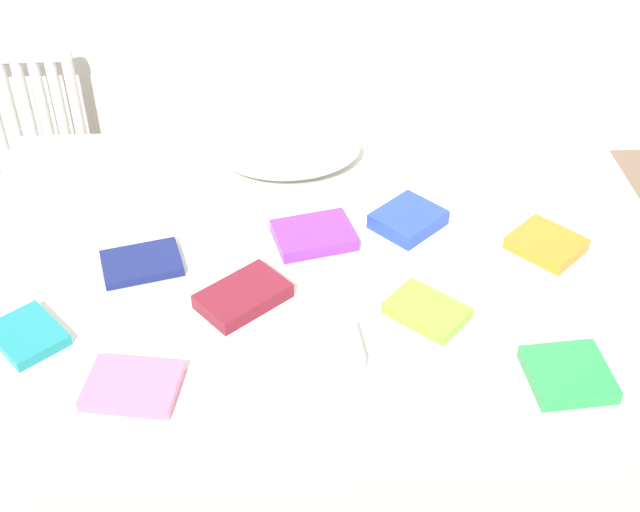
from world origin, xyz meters
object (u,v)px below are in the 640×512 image
object	(u,v)px
pillow	(288,146)
textbook_pink	(133,386)
textbook_teal	(28,335)
textbook_green	(568,374)
textbook_lime	(427,311)
bed	(321,328)
textbook_purple	(314,235)
radiator	(34,107)
textbook_white	(318,352)
textbook_maroon	(243,296)
textbook_orange	(547,244)
textbook_blue	(408,219)
textbook_navy	(142,263)

from	to	relation	value
pillow	textbook_pink	xyz separation A→B (m)	(-0.39, -0.95, -0.05)
textbook_teal	textbook_green	bearing A→B (deg)	41.51
textbook_lime	pillow	bearing A→B (deg)	157.12
bed	textbook_green	bearing A→B (deg)	-40.95
textbook_lime	textbook_purple	xyz separation A→B (m)	(-0.27, 0.33, 0.00)
radiator	textbook_white	bearing A→B (deg)	-57.35
textbook_maroon	textbook_green	size ratio (longest dim) A/B	1.21
bed	radiator	xyz separation A→B (m)	(-1.04, 1.20, 0.11)
bed	textbook_pink	world-z (taller)	textbook_pink
textbook_green	bed	bearing A→B (deg)	135.07
radiator	textbook_lime	size ratio (longest dim) A/B	2.43
textbook_orange	textbook_blue	bearing A→B (deg)	-152.31
bed	pillow	size ratio (longest dim) A/B	4.31
radiator	textbook_teal	distance (m)	1.49
textbook_blue	textbook_orange	bearing A→B (deg)	-61.44
textbook_navy	textbook_blue	distance (m)	0.76
bed	textbook_green	distance (m)	0.77
textbook_green	textbook_blue	distance (m)	0.68
textbook_pink	textbook_blue	bearing A→B (deg)	49.71
textbook_pink	radiator	bearing A→B (deg)	119.91
textbook_lime	textbook_orange	distance (m)	0.45
textbook_orange	textbook_maroon	distance (m)	0.86
textbook_lime	textbook_orange	world-z (taller)	textbook_orange
radiator	textbook_teal	bearing A→B (deg)	-78.38
pillow	bed	bearing A→B (deg)	-81.98
textbook_maroon	textbook_purple	distance (m)	0.32
textbook_white	textbook_navy	bearing A→B (deg)	134.88
textbook_lime	textbook_green	size ratio (longest dim) A/B	1.03
bed	radiator	bearing A→B (deg)	130.90
textbook_teal	textbook_blue	xyz separation A→B (m)	(1.00, 0.40, 0.01)
textbook_maroon	textbook_navy	xyz separation A→B (m)	(-0.28, 0.16, -0.01)
bed	textbook_navy	xyz separation A→B (m)	(-0.49, 0.01, 0.27)
radiator	textbook_maroon	distance (m)	1.59
bed	textbook_maroon	world-z (taller)	textbook_maroon
textbook_lime	textbook_maroon	bearing A→B (deg)	-146.37
textbook_white	textbook_lime	bearing A→B (deg)	20.41
radiator	textbook_orange	size ratio (longest dim) A/B	2.58
textbook_navy	textbook_pink	xyz separation A→B (m)	(0.02, -0.45, 0.00)
textbook_orange	bed	bearing A→B (deg)	-131.09
bed	textbook_white	xyz separation A→B (m)	(-0.03, -0.37, 0.28)
bed	textbook_maroon	bearing A→B (deg)	-144.44
textbook_orange	textbook_navy	world-z (taller)	textbook_orange
radiator	textbook_pink	bearing A→B (deg)	-70.70
textbook_green	textbook_teal	world-z (taller)	textbook_green
textbook_lime	textbook_navy	bearing A→B (deg)	-154.63
textbook_orange	textbook_maroon	bearing A→B (deg)	-121.26
bed	textbook_teal	xyz separation A→B (m)	(-0.74, -0.26, 0.27)
pillow	textbook_white	xyz separation A→B (m)	(0.04, -0.88, -0.03)
bed	textbook_navy	world-z (taller)	textbook_navy
pillow	textbook_orange	distance (m)	0.86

